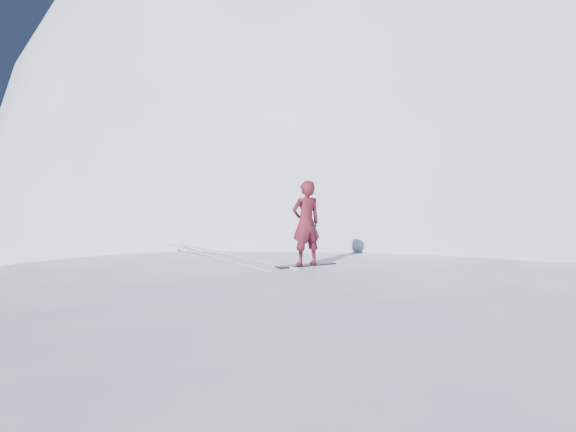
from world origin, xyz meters
name	(u,v)px	position (x,y,z in m)	size (l,w,h in m)	color
ground	(355,423)	(0.00, 0.00, 0.00)	(400.00, 400.00, 0.00)	white
near_ridge	(324,365)	(1.00, 3.00, 0.00)	(36.00, 28.00, 4.80)	white
summit_peak	(421,236)	(22.00, 26.00, 0.00)	(60.00, 56.00, 56.00)	white
peak_shoulder	(320,255)	(10.00, 20.00, 0.00)	(28.00, 24.00, 18.00)	white
wind_bumps	(279,388)	(-0.56, 2.12, 0.00)	(16.00, 14.40, 1.00)	white
snowboard	(306,265)	(0.58, 3.13, 2.41)	(1.48, 0.28, 0.02)	black
snowboarder	(306,223)	(0.58, 3.13, 3.40)	(0.71, 0.47, 1.96)	maroon
board_tracks	(221,255)	(-0.69, 5.59, 2.42)	(1.64, 5.94, 0.04)	silver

